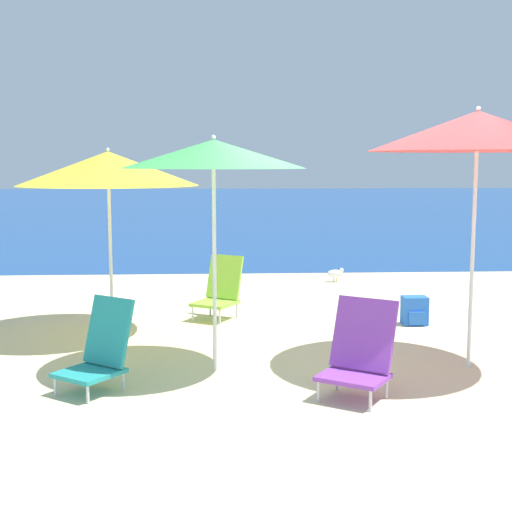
{
  "coord_description": "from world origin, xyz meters",
  "views": [
    {
      "loc": [
        -1.38,
        -6.31,
        1.91
      ],
      "look_at": [
        -1.01,
        0.6,
        1.0
      ],
      "focal_mm": 50.0,
      "sensor_mm": 36.0,
      "label": 1
    }
  ],
  "objects_px": {
    "beach_umbrella_yellow": "(108,169)",
    "beach_chair_teal": "(100,350)",
    "backpack_blue": "(415,311)",
    "water_bottle": "(348,360)",
    "beach_umbrella_red": "(478,131)",
    "beach_chair_lime": "(220,290)",
    "beach_chair_purple": "(359,352)",
    "seagull": "(336,273)",
    "beach_umbrella_green": "(214,154)"
  },
  "relations": [
    {
      "from": "beach_chair_teal",
      "to": "seagull",
      "type": "bearing_deg",
      "value": 97.49
    },
    {
      "from": "backpack_blue",
      "to": "beach_umbrella_yellow",
      "type": "bearing_deg",
      "value": -176.01
    },
    {
      "from": "beach_umbrella_green",
      "to": "seagull",
      "type": "height_order",
      "value": "beach_umbrella_green"
    },
    {
      "from": "beach_chair_teal",
      "to": "water_bottle",
      "type": "height_order",
      "value": "beach_chair_teal"
    },
    {
      "from": "beach_umbrella_red",
      "to": "beach_chair_lime",
      "type": "bearing_deg",
      "value": 135.66
    },
    {
      "from": "beach_chair_lime",
      "to": "seagull",
      "type": "bearing_deg",
      "value": 83.95
    },
    {
      "from": "beach_umbrella_red",
      "to": "water_bottle",
      "type": "xyz_separation_m",
      "value": [
        -1.15,
        -0.04,
        -2.09
      ]
    },
    {
      "from": "beach_umbrella_red",
      "to": "backpack_blue",
      "type": "height_order",
      "value": "beach_umbrella_red"
    },
    {
      "from": "beach_umbrella_yellow",
      "to": "backpack_blue",
      "type": "relative_size",
      "value": 6.14
    },
    {
      "from": "backpack_blue",
      "to": "seagull",
      "type": "height_order",
      "value": "backpack_blue"
    },
    {
      "from": "beach_umbrella_green",
      "to": "beach_chair_teal",
      "type": "relative_size",
      "value": 2.8
    },
    {
      "from": "beach_umbrella_green",
      "to": "backpack_blue",
      "type": "distance_m",
      "value": 3.44
    },
    {
      "from": "beach_umbrella_yellow",
      "to": "beach_chair_teal",
      "type": "distance_m",
      "value": 2.51
    },
    {
      "from": "beach_chair_teal",
      "to": "beach_umbrella_red",
      "type": "bearing_deg",
      "value": 44.04
    },
    {
      "from": "beach_umbrella_red",
      "to": "beach_chair_teal",
      "type": "height_order",
      "value": "beach_umbrella_red"
    },
    {
      "from": "beach_umbrella_green",
      "to": "beach_umbrella_yellow",
      "type": "distance_m",
      "value": 1.89
    },
    {
      "from": "beach_chair_lime",
      "to": "backpack_blue",
      "type": "xyz_separation_m",
      "value": [
        2.3,
        -0.49,
        -0.19
      ]
    },
    {
      "from": "backpack_blue",
      "to": "beach_chair_purple",
      "type": "bearing_deg",
      "value": -114.72
    },
    {
      "from": "beach_umbrella_red",
      "to": "beach_chair_purple",
      "type": "distance_m",
      "value": 2.31
    },
    {
      "from": "backpack_blue",
      "to": "beach_umbrella_red",
      "type": "bearing_deg",
      "value": -89.3
    },
    {
      "from": "beach_umbrella_green",
      "to": "beach_chair_teal",
      "type": "height_order",
      "value": "beach_umbrella_green"
    },
    {
      "from": "water_bottle",
      "to": "seagull",
      "type": "distance_m",
      "value": 4.92
    },
    {
      "from": "water_bottle",
      "to": "seagull",
      "type": "relative_size",
      "value": 0.94
    },
    {
      "from": "beach_umbrella_yellow",
      "to": "beach_chair_purple",
      "type": "bearing_deg",
      "value": -44.51
    },
    {
      "from": "beach_umbrella_green",
      "to": "beach_umbrella_yellow",
      "type": "bearing_deg",
      "value": 127.94
    },
    {
      "from": "backpack_blue",
      "to": "seagull",
      "type": "relative_size",
      "value": 1.25
    },
    {
      "from": "beach_umbrella_yellow",
      "to": "seagull",
      "type": "height_order",
      "value": "beach_umbrella_yellow"
    },
    {
      "from": "beach_umbrella_green",
      "to": "beach_chair_lime",
      "type": "bearing_deg",
      "value": 88.64
    },
    {
      "from": "beach_umbrella_red",
      "to": "backpack_blue",
      "type": "xyz_separation_m",
      "value": [
        -0.02,
        1.78,
        -2.02
      ]
    },
    {
      "from": "beach_chair_teal",
      "to": "backpack_blue",
      "type": "bearing_deg",
      "value": 70.09
    },
    {
      "from": "beach_umbrella_green",
      "to": "water_bottle",
      "type": "relative_size",
      "value": 8.49
    },
    {
      "from": "beach_umbrella_green",
      "to": "beach_chair_teal",
      "type": "xyz_separation_m",
      "value": [
        -0.97,
        -0.51,
        -1.64
      ]
    },
    {
      "from": "beach_umbrella_red",
      "to": "beach_chair_lime",
      "type": "xyz_separation_m",
      "value": [
        -2.32,
        2.27,
        -1.84
      ]
    },
    {
      "from": "beach_umbrella_red",
      "to": "beach_chair_purple",
      "type": "height_order",
      "value": "beach_umbrella_red"
    },
    {
      "from": "beach_umbrella_red",
      "to": "beach_chair_lime",
      "type": "relative_size",
      "value": 3.16
    },
    {
      "from": "beach_umbrella_green",
      "to": "seagull",
      "type": "relative_size",
      "value": 8.01
    },
    {
      "from": "beach_chair_teal",
      "to": "beach_chair_purple",
      "type": "bearing_deg",
      "value": 28.05
    },
    {
      "from": "beach_chair_lime",
      "to": "beach_umbrella_green",
      "type": "bearing_deg",
      "value": -61.39
    },
    {
      "from": "beach_chair_lime",
      "to": "beach_chair_purple",
      "type": "height_order",
      "value": "beach_chair_purple"
    },
    {
      "from": "beach_chair_lime",
      "to": "water_bottle",
      "type": "bearing_deg",
      "value": -33.07
    },
    {
      "from": "beach_umbrella_red",
      "to": "water_bottle",
      "type": "relative_size",
      "value": 9.51
    },
    {
      "from": "beach_chair_lime",
      "to": "seagull",
      "type": "distance_m",
      "value": 3.18
    },
    {
      "from": "beach_umbrella_yellow",
      "to": "backpack_blue",
      "type": "distance_m",
      "value": 3.9
    },
    {
      "from": "seagull",
      "to": "beach_chair_purple",
      "type": "bearing_deg",
      "value": -97.47
    },
    {
      "from": "backpack_blue",
      "to": "water_bottle",
      "type": "bearing_deg",
      "value": -121.89
    },
    {
      "from": "beach_chair_teal",
      "to": "seagull",
      "type": "xyz_separation_m",
      "value": [
        2.89,
        5.31,
        -0.2
      ]
    },
    {
      "from": "beach_chair_lime",
      "to": "backpack_blue",
      "type": "height_order",
      "value": "beach_chair_lime"
    },
    {
      "from": "water_bottle",
      "to": "seagull",
      "type": "bearing_deg",
      "value": 81.93
    },
    {
      "from": "beach_chair_lime",
      "to": "backpack_blue",
      "type": "relative_size",
      "value": 2.27
    },
    {
      "from": "beach_umbrella_yellow",
      "to": "beach_chair_teal",
      "type": "xyz_separation_m",
      "value": [
        0.19,
        -2.0,
        -1.5
      ]
    }
  ]
}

